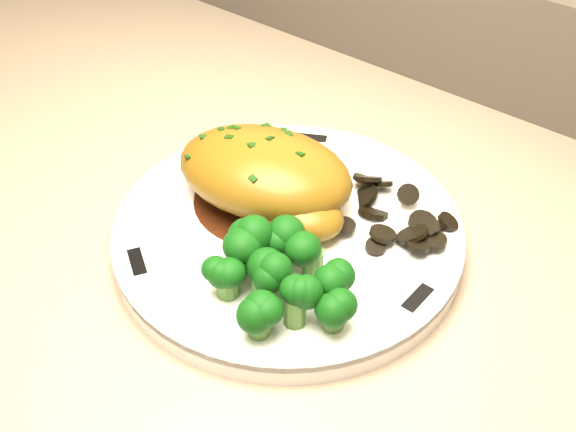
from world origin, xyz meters
The scene contains 8 objects.
plate centered at (-0.52, 1.71, 0.95)m, with size 0.27×0.27×0.02m, color white.
rim_accent_0 centered at (-0.41, 1.70, 0.96)m, with size 0.03×0.01×0.00m, color black.
rim_accent_1 centered at (-0.58, 1.81, 0.96)m, with size 0.03×0.01×0.00m, color black.
rim_accent_2 centered at (-0.59, 1.61, 0.96)m, with size 0.03×0.01×0.00m, color black.
gravy_pool centered at (-0.56, 1.72, 0.96)m, with size 0.11×0.11×0.00m, color #351609.
chicken_breast centered at (-0.55, 1.72, 0.99)m, with size 0.16×0.13×0.05m.
mushroom_pile centered at (-0.47, 1.75, 0.97)m, with size 0.09×0.07×0.03m.
broccoli_florets centered at (-0.48, 1.64, 0.98)m, with size 0.11×0.09×0.04m.
Camera 1 is at (-0.27, 1.38, 1.33)m, focal length 45.00 mm.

